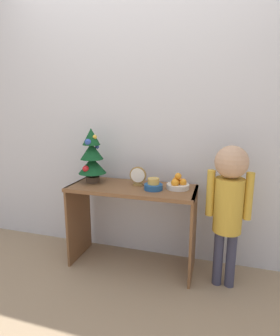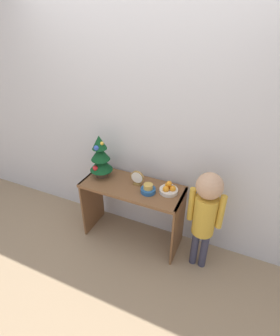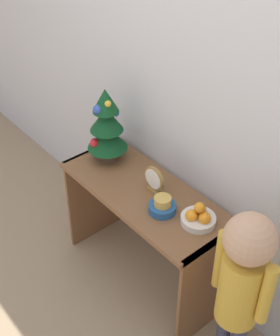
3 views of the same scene
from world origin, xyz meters
TOP-DOWN VIEW (x-y plane):
  - ground_plane at (0.00, 0.00)m, footprint 12.00×12.00m
  - back_wall at (0.00, 0.48)m, footprint 7.00×0.05m
  - console_table at (0.00, 0.22)m, footprint 1.03×0.44m
  - mini_tree at (-0.37, 0.25)m, footprint 0.24×0.24m
  - fruit_bowl at (0.37, 0.27)m, footprint 0.18×0.18m
  - singing_bowl at (0.19, 0.18)m, footprint 0.14×0.14m
  - desk_clock at (0.04, 0.26)m, footprint 0.14×0.04m
  - child_figure at (0.75, 0.15)m, footprint 0.32×0.23m

SIDE VIEW (x-z plane):
  - ground_plane at x=0.00m, z-range 0.00..0.00m
  - console_table at x=0.00m, z-range 0.18..0.88m
  - child_figure at x=0.75m, z-range 0.17..1.24m
  - singing_bowl at x=0.19m, z-range 0.69..0.78m
  - fruit_bowl at x=0.37m, z-range 0.67..0.80m
  - desk_clock at x=0.04m, z-range 0.70..0.86m
  - mini_tree at x=-0.37m, z-range 0.70..1.16m
  - back_wall at x=0.00m, z-range 0.00..2.50m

